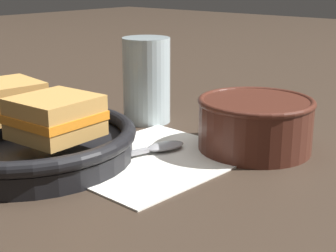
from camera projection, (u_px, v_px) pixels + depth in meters
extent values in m
plane|color=#382B21|center=(139.00, 156.00, 0.64)|extent=(4.00, 4.00, 0.00)
cube|color=white|center=(148.00, 159.00, 0.62)|extent=(0.23, 0.19, 0.00)
cylinder|color=#4C2319|center=(255.00, 125.00, 0.65)|extent=(0.14, 0.14, 0.07)
cylinder|color=#DB5B1E|center=(256.00, 110.00, 0.65)|extent=(0.13, 0.13, 0.01)
torus|color=#4C2319|center=(256.00, 101.00, 0.64)|extent=(0.15, 0.15, 0.01)
cube|color=#9E9EA3|center=(108.00, 159.00, 0.61)|extent=(0.11, 0.04, 0.01)
ellipsoid|color=#9E9EA3|center=(165.00, 146.00, 0.65)|extent=(0.06, 0.04, 0.01)
cylinder|color=black|center=(31.00, 150.00, 0.62)|extent=(0.24, 0.24, 0.02)
torus|color=black|center=(30.00, 134.00, 0.62)|extent=(0.26, 0.26, 0.02)
cube|color=#C18E47|center=(56.00, 129.00, 0.57)|extent=(0.09, 0.09, 0.02)
cube|color=orange|center=(55.00, 117.00, 0.57)|extent=(0.09, 0.09, 0.01)
cube|color=#C18E47|center=(54.00, 105.00, 0.57)|extent=(0.09, 0.09, 0.02)
cube|color=#C18E47|center=(5.00, 111.00, 0.65)|extent=(0.10, 0.09, 0.02)
cube|color=orange|center=(4.00, 100.00, 0.64)|extent=(0.10, 0.10, 0.01)
cube|color=#C18E47|center=(3.00, 89.00, 0.64)|extent=(0.10, 0.09, 0.02)
cylinder|color=silver|center=(147.00, 80.00, 0.77)|extent=(0.07, 0.07, 0.13)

